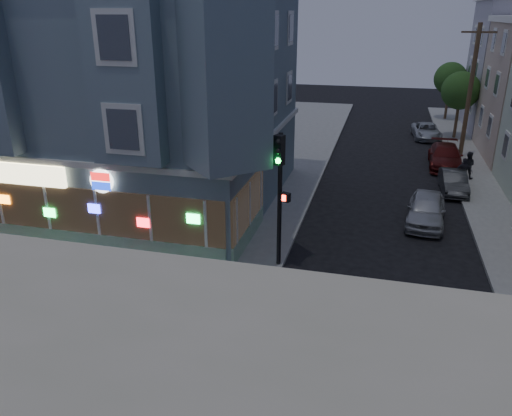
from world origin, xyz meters
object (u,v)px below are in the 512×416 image
at_px(street_tree_near, 461,91).
at_px(pedestrian_b, 464,172).
at_px(utility_pole, 470,90).
at_px(parked_car_a, 426,209).
at_px(traffic_signal, 280,179).
at_px(parked_car_b, 454,182).
at_px(pedestrian_a, 468,165).
at_px(parked_car_c, 445,157).
at_px(street_tree_far, 450,79).
at_px(parked_car_d, 426,131).

distance_m(street_tree_near, pedestrian_b, 13.28).
bearing_deg(utility_pole, pedestrian_b, -95.78).
relative_size(street_tree_near, parked_car_a, 1.21).
distance_m(street_tree_near, traffic_signal, 27.07).
height_order(parked_car_a, parked_car_b, parked_car_a).
relative_size(pedestrian_a, traffic_signal, 0.31).
distance_m(pedestrian_a, parked_car_c, 2.86).
relative_size(pedestrian_b, parked_car_c, 0.33).
height_order(utility_pole, parked_car_b, utility_pole).
height_order(street_tree_far, parked_car_d, street_tree_far).
xyz_separation_m(parked_car_b, parked_car_c, (0.00, 5.20, 0.12)).
xyz_separation_m(street_tree_far, parked_car_b, (-1.50, -21.84, -3.31)).
relative_size(parked_car_a, traffic_signal, 0.80).
bearing_deg(parked_car_c, pedestrian_b, -80.30).
bearing_deg(parked_car_c, utility_pole, 65.51).
distance_m(street_tree_far, parked_car_c, 17.01).
relative_size(pedestrian_b, parked_car_d, 0.38).
height_order(parked_car_a, parked_car_d, parked_car_a).
relative_size(street_tree_near, traffic_signal, 0.97).
bearing_deg(utility_pole, parked_car_d, 109.86).
xyz_separation_m(pedestrian_a, pedestrian_b, (-0.45, -1.61, 0.00)).
xyz_separation_m(pedestrian_a, parked_car_c, (-1.05, 2.66, -0.25)).
distance_m(pedestrian_b, parked_car_c, 4.32).
xyz_separation_m(utility_pole, parked_car_c, (-1.30, -2.64, -4.05)).
bearing_deg(traffic_signal, parked_car_d, 95.53).
distance_m(parked_car_a, parked_car_d, 18.72).
distance_m(parked_car_c, parked_car_d, 8.33).
xyz_separation_m(parked_car_a, parked_car_c, (1.82, 10.40, -0.00)).
bearing_deg(utility_pole, parked_car_c, -116.19).
distance_m(street_tree_far, pedestrian_b, 21.14).
xyz_separation_m(street_tree_near, street_tree_far, (0.00, 8.00, 0.00)).
bearing_deg(street_tree_near, utility_pole, -91.91).
bearing_deg(parked_car_a, traffic_signal, -127.65).
distance_m(street_tree_near, parked_car_d, 4.02).
bearing_deg(pedestrian_a, parked_car_b, 89.41).
height_order(parked_car_c, parked_car_d, parked_car_c).
bearing_deg(street_tree_far, parked_car_a, -96.99).
relative_size(pedestrian_a, parked_car_b, 0.44).
bearing_deg(pedestrian_a, parked_car_a, 91.46).
bearing_deg(utility_pole, parked_car_b, -99.41).
relative_size(utility_pole, parked_car_b, 2.35).
relative_size(street_tree_far, parked_car_d, 1.19).
height_order(pedestrian_b, parked_car_c, pedestrian_b).
distance_m(street_tree_far, parked_car_d, 9.26).
bearing_deg(utility_pole, parked_car_a, -103.44).
height_order(pedestrian_b, parked_car_d, pedestrian_b).
xyz_separation_m(street_tree_near, parked_car_b, (-1.50, -13.84, -3.31)).
bearing_deg(street_tree_far, parked_car_c, -95.15).
height_order(pedestrian_b, traffic_signal, traffic_signal).
bearing_deg(parked_car_c, traffic_signal, -113.48).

